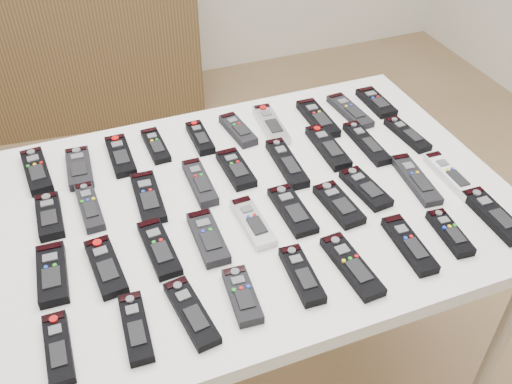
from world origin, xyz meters
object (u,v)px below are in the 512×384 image
object	(u,v)px
remote_10	(49,216)
remote_36	(450,233)
remote_13	(200,182)
remote_16	(328,147)
remote_20	(106,266)
remote_32	(242,296)
remote_1	(79,168)
remote_34	(352,266)
remote_26	(366,188)
remote_4	(200,138)
remote_12	(148,197)
remote_18	(407,134)
remote_25	(339,204)
remote_37	(494,215)
remote_0	(37,171)
remote_6	(271,125)
remote_2	(120,156)
remote_7	(318,118)
remote_31	(191,313)
sideboard	(13,44)
remote_27	(416,179)
table	(256,215)
remote_9	(376,102)
remote_28	(451,176)
remote_11	(90,207)
remote_15	(287,163)
remote_33	(302,275)
remote_23	(253,222)
remote_14	(236,169)
remote_30	(136,328)
remote_8	(350,111)
remote_35	(409,245)
remote_5	(238,130)
remote_19	(52,274)
remote_22	(208,238)
remote_29	(58,348)
remote_17	(366,143)
remote_24	(292,210)

from	to	relation	value
remote_10	remote_36	world-z (taller)	remote_10
remote_13	remote_16	distance (m)	0.37
remote_20	remote_13	bearing A→B (deg)	31.77
remote_32	remote_13	bearing A→B (deg)	90.47
remote_1	remote_34	distance (m)	0.75
remote_26	remote_4	bearing A→B (deg)	125.86
remote_12	remote_18	xyz separation A→B (m)	(0.75, 0.01, -0.00)
remote_25	remote_37	world-z (taller)	same
remote_34	remote_0	bearing A→B (deg)	132.46
remote_6	remote_2	bearing A→B (deg)	-177.88
remote_4	remote_7	world-z (taller)	remote_7
remote_2	remote_31	xyz separation A→B (m)	(0.03, -0.58, 0.00)
remote_26	remote_34	xyz separation A→B (m)	(-0.16, -0.22, 0.00)
sideboard	remote_27	distance (m)	2.22
remote_31	remote_18	bearing A→B (deg)	19.63
table	remote_9	bearing A→B (deg)	28.90
remote_28	remote_37	distance (m)	0.17
remote_9	remote_28	xyz separation A→B (m)	(-0.01, -0.39, 0.00)
table	remote_0	bearing A→B (deg)	149.51
remote_11	remote_15	bearing A→B (deg)	-3.28
remote_2	remote_34	size ratio (longest dim) A/B	0.93
remote_18	remote_36	bearing A→B (deg)	-113.03
remote_18	remote_33	world-z (taller)	remote_33
remote_10	remote_23	size ratio (longest dim) A/B	0.89
remote_14	remote_32	world-z (taller)	same
remote_30	remote_34	size ratio (longest dim) A/B	0.87
remote_15	remote_26	world-z (taller)	remote_15
remote_9	remote_8	bearing A→B (deg)	-171.24
remote_20	remote_7	bearing A→B (deg)	23.27
remote_26	remote_35	size ratio (longest dim) A/B	0.89
remote_13	remote_35	distance (m)	0.53
remote_2	remote_23	world-z (taller)	same
remote_5	remote_9	distance (m)	0.45
remote_10	remote_20	xyz separation A→B (m)	(0.10, -0.21, -0.00)
remote_19	remote_8	bearing A→B (deg)	24.21
remote_30	remote_22	bearing A→B (deg)	45.01
remote_29	remote_12	bearing A→B (deg)	55.76
remote_11	remote_34	world-z (taller)	same
remote_30	remote_35	bearing A→B (deg)	3.08
remote_13	remote_19	world-z (taller)	same
remote_17	remote_22	bearing A→B (deg)	-159.03
remote_36	remote_7	bearing A→B (deg)	102.47
remote_13	remote_9	bearing A→B (deg)	16.69
remote_22	remote_14	bearing A→B (deg)	57.37
remote_10	remote_30	size ratio (longest dim) A/B	0.92
remote_10	remote_19	world-z (taller)	same
remote_17	remote_27	size ratio (longest dim) A/B	1.00
remote_9	remote_24	distance (m)	0.57
remote_8	remote_20	size ratio (longest dim) A/B	1.08
remote_11	remote_9	bearing A→B (deg)	9.18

